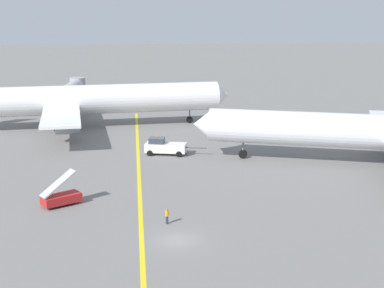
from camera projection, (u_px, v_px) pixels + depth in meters
ground_plane at (177, 240)px, 57.13m from camera, size 600.00×600.00×0.00m
taxiway_stripe at (140, 207)px, 66.50m from camera, size 2.06×120.00×0.01m
airliner_at_gate_left at (74, 101)px, 108.84m from camera, size 60.52×43.78×15.19m
pushback_tug at (165, 147)px, 89.92m from camera, size 9.64×3.97×3.00m
gse_stair_truck_yellow at (61, 197)px, 66.99m from camera, size 4.87×4.10×4.06m
ground_crew_wing_walker_right at (167, 216)px, 61.30m from camera, size 0.49×0.36×1.76m
jet_bridge at (73, 88)px, 134.69m from camera, size 4.79×18.51×5.67m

